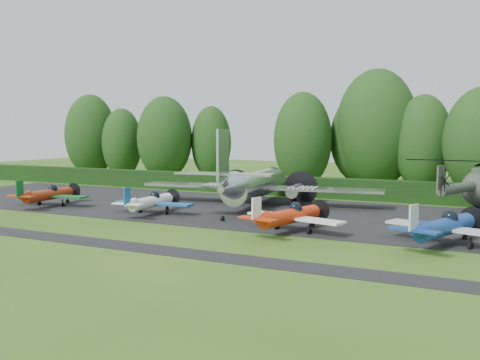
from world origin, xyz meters
The scene contains 17 objects.
ground centered at (0.00, 0.00, 0.00)m, with size 160.00×160.00×0.00m, color #315518.
apron centered at (0.00, 10.00, 0.00)m, with size 70.00×18.00×0.01m, color black.
taxiway_verge centered at (0.00, -6.00, 0.00)m, with size 70.00×2.00×0.00m, color black.
hedgerow centered at (0.00, 21.00, 0.00)m, with size 90.00×1.60×2.00m, color black.
transport_plane centered at (-0.90, 12.00, 1.97)m, with size 22.05×16.91×7.07m.
light_plane_red centered at (-17.09, 3.85, 1.10)m, with size 6.90×7.26×2.65m.
light_plane_white centered at (-6.33, 4.21, 1.06)m, with size 6.64×6.98×2.55m.
light_plane_orange centered at (6.33, 2.04, 1.14)m, with size 7.10×7.46×2.73m.
light_plane_blue centered at (15.81, 2.04, 1.20)m, with size 7.49×7.87×2.88m.
tree_0 centered at (-30.86, 31.07, 4.95)m, with size 5.74×5.74×9.93m.
tree_2 centered at (10.55, 31.47, 5.34)m, with size 6.23×6.23×10.70m.
tree_3 centered at (-2.59, 28.96, 5.59)m, with size 6.81×6.81×11.21m.
tree_5 centered at (-17.92, 34.33, 5.04)m, with size 5.55×5.55×10.12m.
tree_6 centered at (-36.52, 30.91, 6.02)m, with size 7.52×7.52×12.07m.
tree_9 centered at (-23.39, 30.95, 5.70)m, with size 7.57×7.57×11.43m.
tree_10 centered at (5.19, 32.54, 6.92)m, with size 9.37×9.37×13.85m.
tree_11 centered at (4.04, 33.50, 5.82)m, with size 9.07×9.07×11.66m.
Camera 1 is at (18.80, -30.35, 6.67)m, focal length 40.00 mm.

